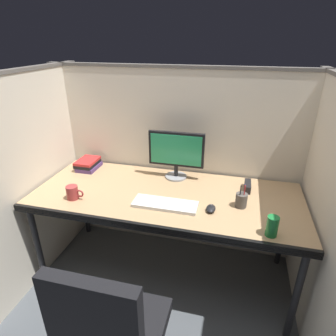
# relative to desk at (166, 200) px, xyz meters

# --- Properties ---
(ground_plane) EXTENTS (8.00, 8.00, 0.00)m
(ground_plane) POSITION_rel_desk_xyz_m (0.00, -0.29, -0.69)
(ground_plane) COLOR #4C5156
(cubicle_partition_rear) EXTENTS (2.21, 0.06, 1.57)m
(cubicle_partition_rear) POSITION_rel_desk_xyz_m (0.00, 0.46, 0.10)
(cubicle_partition_rear) COLOR beige
(cubicle_partition_rear) RESTS_ON ground
(cubicle_partition_left) EXTENTS (0.06, 1.41, 1.57)m
(cubicle_partition_left) POSITION_rel_desk_xyz_m (-0.99, -0.09, 0.10)
(cubicle_partition_left) COLOR beige
(cubicle_partition_left) RESTS_ON ground
(cubicle_partition_right) EXTENTS (0.06, 1.41, 1.57)m
(cubicle_partition_right) POSITION_rel_desk_xyz_m (0.99, -0.09, 0.10)
(cubicle_partition_right) COLOR beige
(cubicle_partition_right) RESTS_ON ground
(desk) EXTENTS (1.90, 0.80, 0.74)m
(desk) POSITION_rel_desk_xyz_m (0.00, 0.00, 0.00)
(desk) COLOR tan
(desk) RESTS_ON ground
(monitor_center) EXTENTS (0.43, 0.17, 0.37)m
(monitor_center) POSITION_rel_desk_xyz_m (0.01, 0.28, 0.27)
(monitor_center) COLOR gray
(monitor_center) RESTS_ON desk
(keyboard_main) EXTENTS (0.43, 0.15, 0.02)m
(keyboard_main) POSITION_rel_desk_xyz_m (0.03, -0.14, 0.06)
(keyboard_main) COLOR silver
(keyboard_main) RESTS_ON desk
(computer_mouse) EXTENTS (0.06, 0.10, 0.04)m
(computer_mouse) POSITION_rel_desk_xyz_m (0.33, -0.13, 0.07)
(computer_mouse) COLOR black
(computer_mouse) RESTS_ON desk
(soda_can) EXTENTS (0.07, 0.07, 0.12)m
(soda_can) POSITION_rel_desk_xyz_m (0.69, -0.30, 0.11)
(soda_can) COLOR #197233
(soda_can) RESTS_ON desk
(coffee_mug) EXTENTS (0.13, 0.08, 0.09)m
(coffee_mug) POSITION_rel_desk_xyz_m (-0.61, -0.21, 0.10)
(coffee_mug) COLOR #993333
(coffee_mug) RESTS_ON desk
(red_stapler) EXTENTS (0.04, 0.15, 0.06)m
(red_stapler) POSITION_rel_desk_xyz_m (0.56, 0.22, 0.08)
(red_stapler) COLOR black
(red_stapler) RESTS_ON desk
(book_stack) EXTENTS (0.16, 0.21, 0.08)m
(book_stack) POSITION_rel_desk_xyz_m (-0.75, 0.27, 0.09)
(book_stack) COLOR #4C3366
(book_stack) RESTS_ON desk
(pen_cup) EXTENTS (0.08, 0.08, 0.17)m
(pen_cup) POSITION_rel_desk_xyz_m (0.52, -0.03, 0.10)
(pen_cup) COLOR #4C4742
(pen_cup) RESTS_ON desk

